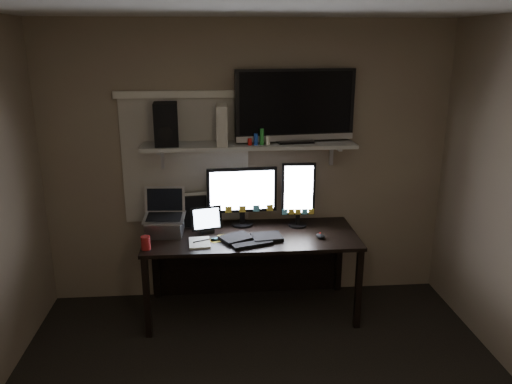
{
  "coord_description": "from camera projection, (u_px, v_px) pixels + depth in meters",
  "views": [
    {
      "loc": [
        -0.29,
        -2.53,
        2.3
      ],
      "look_at": [
        0.03,
        1.25,
        1.16
      ],
      "focal_mm": 35.0,
      "sensor_mm": 36.0,
      "label": 1
    }
  ],
  "objects": [
    {
      "name": "desk",
      "position": [
        250.0,
        248.0,
        4.42
      ],
      "size": [
        1.8,
        0.75,
        0.73
      ],
      "color": "black",
      "rests_on": "floor"
    },
    {
      "name": "keyboard",
      "position": [
        251.0,
        238.0,
        4.13
      ],
      "size": [
        0.55,
        0.35,
        0.03
      ],
      "primitive_type": "cube",
      "rotation": [
        0.0,
        0.0,
        0.32
      ],
      "color": "black",
      "rests_on": "desk"
    },
    {
      "name": "monitor_landscape",
      "position": [
        242.0,
        196.0,
        4.39
      ],
      "size": [
        0.62,
        0.1,
        0.54
      ],
      "primitive_type": "cube",
      "rotation": [
        0.0,
        0.0,
        0.06
      ],
      "color": "black",
      "rests_on": "desk"
    },
    {
      "name": "tablet",
      "position": [
        207.0,
        220.0,
        4.26
      ],
      "size": [
        0.29,
        0.18,
        0.23
      ],
      "primitive_type": "cube",
      "rotation": [
        0.0,
        0.0,
        0.27
      ],
      "color": "black",
      "rests_on": "desk"
    },
    {
      "name": "back_wall",
      "position": [
        248.0,
        165.0,
        4.46
      ],
      "size": [
        3.6,
        0.0,
        3.6
      ],
      "primitive_type": "plane",
      "rotation": [
        1.57,
        0.0,
        0.0
      ],
      "color": "#726152",
      "rests_on": "floor"
    },
    {
      "name": "file_sorter",
      "position": [
        193.0,
        209.0,
        4.43
      ],
      "size": [
        0.24,
        0.13,
        0.3
      ],
      "primitive_type": "cube",
      "rotation": [
        0.0,
        0.0,
        0.1
      ],
      "color": "black",
      "rests_on": "desk"
    },
    {
      "name": "notepad",
      "position": [
        200.0,
        243.0,
        4.06
      ],
      "size": [
        0.18,
        0.25,
        0.01
      ],
      "primitive_type": "cube",
      "rotation": [
        0.0,
        0.0,
        0.07
      ],
      "color": "silver",
      "rests_on": "desk"
    },
    {
      "name": "mouse",
      "position": [
        321.0,
        236.0,
        4.16
      ],
      "size": [
        0.09,
        0.11,
        0.04
      ],
      "primitive_type": "ellipsoid",
      "rotation": [
        0.0,
        0.0,
        0.32
      ],
      "color": "black",
      "rests_on": "desk"
    },
    {
      "name": "wall_shelf",
      "position": [
        249.0,
        145.0,
        4.23
      ],
      "size": [
        1.8,
        0.35,
        0.03
      ],
      "primitive_type": "cube",
      "color": "#A6A6A1",
      "rests_on": "back_wall"
    },
    {
      "name": "monitor_portrait",
      "position": [
        298.0,
        195.0,
        4.36
      ],
      "size": [
        0.29,
        0.07,
        0.58
      ],
      "primitive_type": "cube",
      "rotation": [
        0.0,
        0.0,
        -0.05
      ],
      "color": "black",
      "rests_on": "desk"
    },
    {
      "name": "bottles",
      "position": [
        259.0,
        137.0,
        4.13
      ],
      "size": [
        0.21,
        0.1,
        0.13
      ],
      "primitive_type": null,
      "rotation": [
        0.0,
        0.0,
        -0.29
      ],
      "color": "#A50F0C",
      "rests_on": "wall_shelf"
    },
    {
      "name": "cup",
      "position": [
        146.0,
        243.0,
        3.93
      ],
      "size": [
        0.09,
        0.09,
        0.11
      ],
      "primitive_type": "cylinder",
      "rotation": [
        0.0,
        0.0,
        -0.19
      ],
      "color": "maroon",
      "rests_on": "desk"
    },
    {
      "name": "window_blinds",
      "position": [
        186.0,
        161.0,
        4.38
      ],
      "size": [
        1.1,
        0.02,
        1.1
      ],
      "primitive_type": "cube",
      "color": "beige",
      "rests_on": "back_wall"
    },
    {
      "name": "laptop",
      "position": [
        164.0,
        213.0,
        4.18
      ],
      "size": [
        0.36,
        0.3,
        0.38
      ],
      "primitive_type": "cube",
      "rotation": [
        0.0,
        0.0,
        -0.06
      ],
      "color": "#ABACB0",
      "rests_on": "desk"
    },
    {
      "name": "game_console",
      "position": [
        222.0,
        125.0,
        4.14
      ],
      "size": [
        0.09,
        0.28,
        0.33
      ],
      "primitive_type": "cube",
      "rotation": [
        0.0,
        0.0,
        -0.03
      ],
      "color": "beige",
      "rests_on": "wall_shelf"
    },
    {
      "name": "tv",
      "position": [
        295.0,
        106.0,
        4.18
      ],
      "size": [
        1.04,
        0.3,
        0.61
      ],
      "primitive_type": "cube",
      "rotation": [
        0.0,
        0.0,
        0.12
      ],
      "color": "black",
      "rests_on": "wall_shelf"
    },
    {
      "name": "speaker",
      "position": [
        166.0,
        124.0,
        4.1
      ],
      "size": [
        0.21,
        0.25,
        0.35
      ],
      "primitive_type": "cube",
      "rotation": [
        0.0,
        0.0,
        0.06
      ],
      "color": "black",
      "rests_on": "wall_shelf"
    },
    {
      "name": "sticky_notes",
      "position": [
        213.0,
        241.0,
        4.11
      ],
      "size": [
        0.35,
        0.28,
        0.0
      ],
      "primitive_type": null,
      "rotation": [
        0.0,
        0.0,
        0.15
      ],
      "color": "gold",
      "rests_on": "desk"
    }
  ]
}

